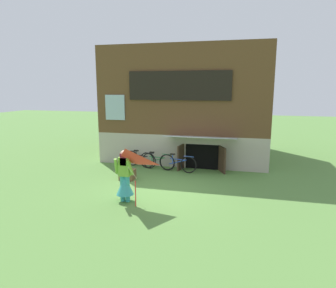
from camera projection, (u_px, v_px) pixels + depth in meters
The scene contains 8 objects.
ground_plane at pixel (160, 190), 10.20m from camera, with size 60.00×60.00×0.00m, color #56843D.
log_house at pixel (190, 104), 15.22m from camera, with size 7.47×6.68×5.21m.
person at pixel (125, 180), 9.03m from camera, with size 0.61×0.52×1.59m.
kite at pixel (126, 165), 8.28m from camera, with size 1.13×1.16×1.63m.
bicycle_blue at pixel (178, 163), 12.30m from camera, with size 1.61×0.34×0.74m.
bicycle_green at pixel (157, 161), 12.71m from camera, with size 1.60×0.25×0.73m.
bicycle_black at pixel (140, 159), 13.04m from camera, with size 1.53×0.52×0.73m.
wooden_crate at pixel (128, 174), 11.30m from camera, with size 0.54×0.46×0.38m, color brown.
Camera 1 is at (2.68, -9.37, 3.41)m, focal length 32.17 mm.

